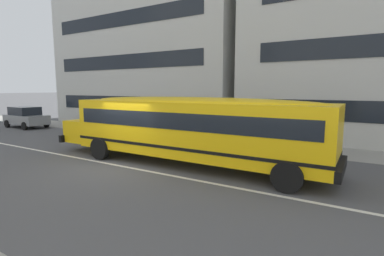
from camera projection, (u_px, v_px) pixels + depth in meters
ground_plane at (120, 166)px, 11.66m from camera, size 400.00×400.00×0.00m
sidewalk_far at (207, 139)px, 17.73m from camera, size 120.00×3.00×0.01m
lane_centreline at (120, 166)px, 11.65m from camera, size 110.00×0.16×0.01m
school_bus at (187, 125)px, 11.64m from camera, size 12.30×2.91×2.75m
parked_car_grey_past_driveway at (26, 117)px, 23.06m from camera, size 3.94×1.96×1.64m
apartment_block_far_left at (158, 11)px, 25.77m from camera, size 17.14×9.09×19.70m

